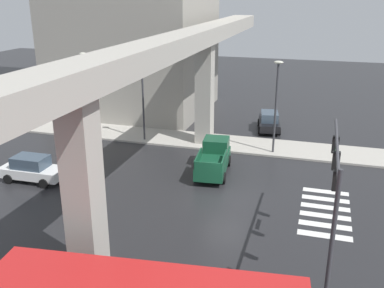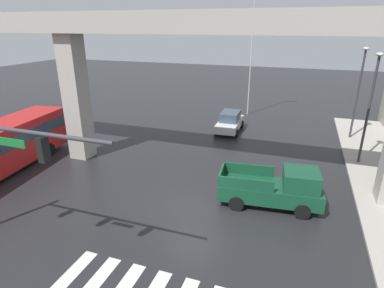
{
  "view_description": "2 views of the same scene",
  "coord_description": "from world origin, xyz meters",
  "px_view_note": "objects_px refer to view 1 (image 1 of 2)",
  "views": [
    {
      "loc": [
        -23.82,
        -4.99,
        12.07
      ],
      "look_at": [
        0.15,
        2.15,
        3.28
      ],
      "focal_mm": 40.96,
      "sensor_mm": 36.0,
      "label": 1
    },
    {
      "loc": [
        4.61,
        -13.08,
        8.75
      ],
      "look_at": [
        -0.58,
        1.68,
        2.83
      ],
      "focal_mm": 29.48,
      "sensor_mm": 36.0,
      "label": 2
    }
  ],
  "objects_px": {
    "sedan_white": "(32,169)",
    "street_lamp_far_north": "(86,84)",
    "pickup_truck": "(214,158)",
    "street_lamp_near_corner": "(276,97)",
    "street_lamp_mid_block": "(143,88)",
    "traffic_signal_mast": "(335,182)",
    "sedan_black": "(269,121)"
  },
  "relations": [
    {
      "from": "sedan_white",
      "to": "street_lamp_far_north",
      "type": "distance_m",
      "value": 10.51
    },
    {
      "from": "pickup_truck",
      "to": "street_lamp_near_corner",
      "type": "bearing_deg",
      "value": -36.77
    },
    {
      "from": "street_lamp_mid_block",
      "to": "street_lamp_far_north",
      "type": "xyz_separation_m",
      "value": [
        0.0,
        5.22,
        0.0
      ]
    },
    {
      "from": "traffic_signal_mast",
      "to": "street_lamp_mid_block",
      "type": "relative_size",
      "value": 1.2
    },
    {
      "from": "sedan_white",
      "to": "street_lamp_far_north",
      "type": "bearing_deg",
      "value": 7.1
    },
    {
      "from": "street_lamp_mid_block",
      "to": "street_lamp_far_north",
      "type": "distance_m",
      "value": 5.22
    },
    {
      "from": "sedan_black",
      "to": "street_lamp_near_corner",
      "type": "distance_m",
      "value": 7.17
    },
    {
      "from": "sedan_white",
      "to": "sedan_black",
      "type": "bearing_deg",
      "value": -40.97
    },
    {
      "from": "sedan_black",
      "to": "street_lamp_far_north",
      "type": "height_order",
      "value": "street_lamp_far_north"
    },
    {
      "from": "pickup_truck",
      "to": "street_lamp_far_north",
      "type": "relative_size",
      "value": 0.73
    },
    {
      "from": "street_lamp_far_north",
      "to": "street_lamp_mid_block",
      "type": "bearing_deg",
      "value": -90.0
    },
    {
      "from": "street_lamp_far_north",
      "to": "street_lamp_near_corner",
      "type": "bearing_deg",
      "value": -90.0
    },
    {
      "from": "sedan_white",
      "to": "street_lamp_mid_block",
      "type": "height_order",
      "value": "street_lamp_mid_block"
    },
    {
      "from": "street_lamp_near_corner",
      "to": "street_lamp_far_north",
      "type": "xyz_separation_m",
      "value": [
        0.0,
        16.03,
        0.0
      ]
    },
    {
      "from": "traffic_signal_mast",
      "to": "sedan_white",
      "type": "bearing_deg",
      "value": 74.62
    },
    {
      "from": "pickup_truck",
      "to": "sedan_black",
      "type": "relative_size",
      "value": 1.16
    },
    {
      "from": "sedan_white",
      "to": "street_lamp_mid_block",
      "type": "distance_m",
      "value": 11.18
    },
    {
      "from": "traffic_signal_mast",
      "to": "sedan_black",
      "type": "bearing_deg",
      "value": 13.73
    },
    {
      "from": "pickup_truck",
      "to": "sedan_black",
      "type": "bearing_deg",
      "value": -12.97
    },
    {
      "from": "sedan_white",
      "to": "traffic_signal_mast",
      "type": "relative_size",
      "value": 0.5
    },
    {
      "from": "pickup_truck",
      "to": "street_lamp_mid_block",
      "type": "distance_m",
      "value": 9.38
    },
    {
      "from": "street_lamp_near_corner",
      "to": "street_lamp_far_north",
      "type": "bearing_deg",
      "value": 90.0
    },
    {
      "from": "sedan_white",
      "to": "street_lamp_far_north",
      "type": "xyz_separation_m",
      "value": [
        9.76,
        1.22,
        3.7
      ]
    },
    {
      "from": "sedan_black",
      "to": "pickup_truck",
      "type": "bearing_deg",
      "value": 167.03
    },
    {
      "from": "pickup_truck",
      "to": "street_lamp_far_north",
      "type": "distance_m",
      "value": 13.81
    },
    {
      "from": "traffic_signal_mast",
      "to": "pickup_truck",
      "type": "bearing_deg",
      "value": 36.91
    },
    {
      "from": "pickup_truck",
      "to": "street_lamp_far_north",
      "type": "xyz_separation_m",
      "value": [
        4.79,
        12.45,
        3.57
      ]
    },
    {
      "from": "traffic_signal_mast",
      "to": "street_lamp_mid_block",
      "type": "bearing_deg",
      "value": 44.83
    },
    {
      "from": "street_lamp_mid_block",
      "to": "street_lamp_far_north",
      "type": "height_order",
      "value": "same"
    },
    {
      "from": "pickup_truck",
      "to": "street_lamp_far_north",
      "type": "bearing_deg",
      "value": 68.95
    },
    {
      "from": "sedan_black",
      "to": "street_lamp_mid_block",
      "type": "distance_m",
      "value": 12.04
    },
    {
      "from": "traffic_signal_mast",
      "to": "street_lamp_near_corner",
      "type": "relative_size",
      "value": 1.2
    }
  ]
}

